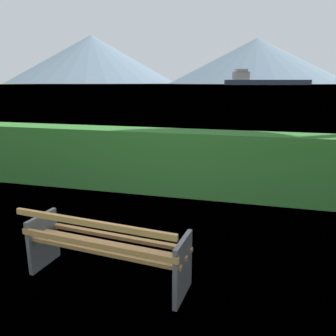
# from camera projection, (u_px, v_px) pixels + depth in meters

# --- Properties ---
(ground_plane) EXTENTS (1400.00, 1400.00, 0.00)m
(ground_plane) POSITION_uv_depth(u_px,v_px,m) (109.00, 278.00, 3.84)
(ground_plane) COLOR #4C6B33
(water_surface) EXTENTS (620.00, 620.00, 0.00)m
(water_surface) POSITION_uv_depth(u_px,v_px,m) (254.00, 85.00, 292.52)
(water_surface) COLOR slate
(water_surface) RESTS_ON ground_plane
(park_bench) EXTENTS (1.95, 0.76, 0.87)m
(park_bench) POSITION_uv_depth(u_px,v_px,m) (105.00, 247.00, 3.68)
(park_bench) COLOR #A0703F
(park_bench) RESTS_ON ground_plane
(hedge_row) EXTENTS (11.79, 0.72, 1.30)m
(hedge_row) POSITION_uv_depth(u_px,v_px,m) (174.00, 162.00, 6.72)
(hedge_row) COLOR #2D6B28
(hedge_row) RESTS_ON ground_plane
(cargo_ship_large) EXTENTS (76.00, 31.25, 13.71)m
(cargo_ship_large) POSITION_uv_depth(u_px,v_px,m) (261.00, 80.00, 292.60)
(cargo_ship_large) COLOR #2D384C
(cargo_ship_large) RESTS_ON water_surface
(distant_hills) EXTENTS (932.81, 422.61, 89.77)m
(distant_hills) POSITION_uv_depth(u_px,v_px,m) (253.00, 59.00, 524.95)
(distant_hills) COLOR slate
(distant_hills) RESTS_ON ground_plane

